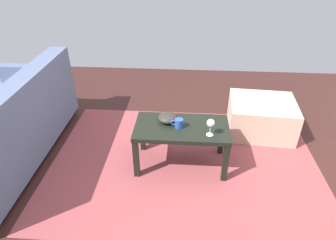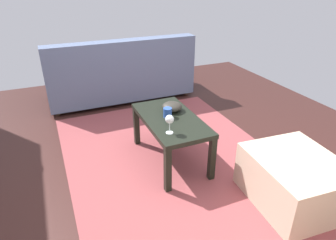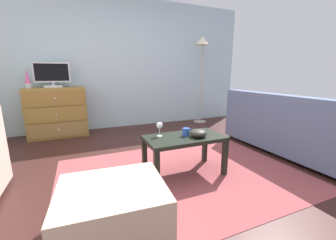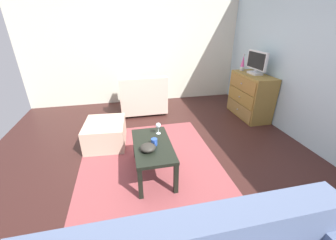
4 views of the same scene
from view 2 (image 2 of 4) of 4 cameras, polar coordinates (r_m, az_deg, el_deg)
ground_plane at (r=2.62m, az=-1.17°, el=-11.51°), size 5.70×5.13×0.05m
area_rug at (r=2.82m, az=1.09°, el=-7.73°), size 2.60×1.90×0.01m
coffee_table at (r=2.65m, az=0.52°, el=-0.80°), size 0.86×0.46×0.44m
wine_glass at (r=2.32m, az=0.30°, el=0.02°), size 0.07×0.07×0.16m
mug at (r=2.62m, az=-0.11°, el=1.46°), size 0.11×0.08×0.08m
bowl_decorative at (r=2.73m, az=0.78°, el=2.59°), size 0.18×0.18×0.08m
couch_large at (r=4.16m, az=-9.27°, el=8.62°), size 0.85×1.91×0.84m
ottoman at (r=2.47m, az=22.99°, el=-10.61°), size 0.74×0.65×0.37m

